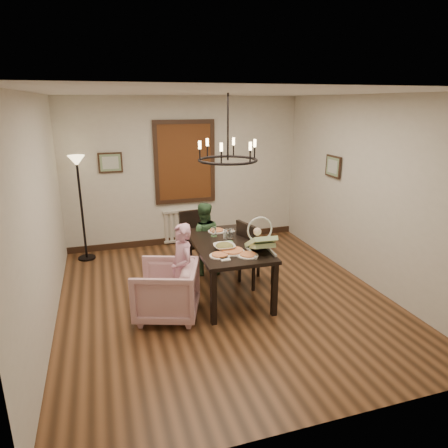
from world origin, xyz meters
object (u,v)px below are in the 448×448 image
floor_lamp (82,210)px  chair_right (256,253)px  dining_table (228,249)px  elderly_woman (182,277)px  chair_far (196,240)px  seated_man (203,245)px  baby_bouncer (261,240)px  armchair (166,291)px  drinking_glass (226,234)px

floor_lamp → chair_right: bearing=-36.3°
dining_table → elderly_woman: elderly_woman is taller
chair_right → floor_lamp: bearing=38.8°
chair_far → seated_man: (0.05, -0.30, 0.02)m
chair_far → baby_bouncer: (0.51, -1.56, 0.47)m
chair_far → elderly_woman: (-0.53, -1.45, 0.03)m
armchair → floor_lamp: floor_lamp is taller
floor_lamp → dining_table: bearing=-45.6°
armchair → chair_far: bearing=172.3°
chair_far → floor_lamp: bearing=143.8°
chair_far → armchair: (-0.75, -1.48, -0.11)m
armchair → drinking_glass: size_ratio=5.82×
baby_bouncer → chair_right: bearing=76.2°
chair_right → drinking_glass: size_ratio=7.40×
chair_far → chair_right: chair_right is taller
chair_right → floor_lamp: 3.14m
chair_far → elderly_woman: 1.54m
chair_right → seated_man: size_ratio=1.03×
dining_table → baby_bouncer: bearing=-54.8°
floor_lamp → baby_bouncer: bearing=-47.3°
chair_right → seated_man: (-0.67, 0.61, -0.02)m
armchair → baby_bouncer: size_ratio=1.59×
dining_table → chair_right: (0.52, 0.19, -0.19)m
dining_table → floor_lamp: floor_lamp is taller
dining_table → baby_bouncer: 0.61m
dining_table → elderly_woman: bearing=-152.6°
elderly_woman → baby_bouncer: (1.04, -0.11, 0.43)m
armchair → drinking_glass: bearing=138.9°
baby_bouncer → drinking_glass: 0.71m
baby_bouncer → floor_lamp: 3.40m
seated_man → drinking_glass: bearing=116.2°
drinking_glass → floor_lamp: floor_lamp is taller
drinking_glass → armchair: bearing=-150.2°
elderly_woman → drinking_glass: 1.00m
baby_bouncer → drinking_glass: size_ratio=3.66×
dining_table → seated_man: seated_man is taller
dining_table → seated_man: bearing=102.0°
dining_table → drinking_glass: bearing=78.4°
chair_far → armchair: size_ratio=1.20×
elderly_woman → drinking_glass: size_ratio=7.46×
chair_right → floor_lamp: size_ratio=0.56×
chair_right → dining_table: bearing=94.9°
chair_far → baby_bouncer: size_ratio=1.90×
chair_far → chair_right: bearing=-60.0°
baby_bouncer → drinking_glass: bearing=116.6°
chair_far → chair_right: (0.72, -0.91, 0.03)m
chair_right → elderly_woman: elderly_woman is taller
armchair → seated_man: seated_man is taller
seated_man → dining_table: bearing=109.5°
chair_right → armchair: (-1.47, -0.57, -0.14)m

